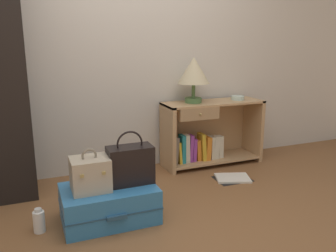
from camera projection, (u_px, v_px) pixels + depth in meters
ground_plane at (179, 240)px, 2.33m from camera, size 9.00×9.00×0.00m
back_wall at (117, 39)px, 3.37m from camera, size 6.40×0.10×2.60m
bookshelf at (208, 134)px, 3.71m from camera, size 1.06×0.37×0.67m
table_lamp at (194, 72)px, 3.49m from camera, size 0.32×0.32×0.46m
bowl at (238, 98)px, 3.72m from camera, size 0.14×0.14×0.04m
suitcase_large at (109, 203)px, 2.57m from camera, size 0.68×0.47×0.26m
train_case at (90, 174)px, 2.46m from camera, size 0.27×0.24×0.31m
handbag at (130, 164)px, 2.58m from camera, size 0.33×0.17×0.40m
bottle at (39, 221)px, 2.41m from camera, size 0.08×0.08×0.17m
open_book_on_floor at (233, 178)px, 3.35m from camera, size 0.37×0.32×0.02m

